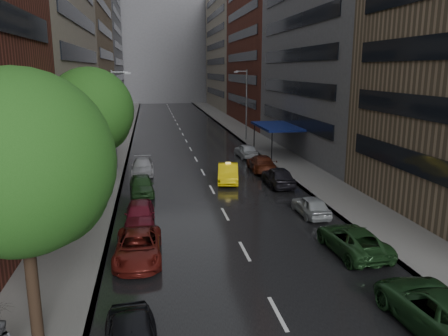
{
  "coord_description": "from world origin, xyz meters",
  "views": [
    {
      "loc": [
        -4.59,
        -10.62,
        9.23
      ],
      "look_at": [
        0.0,
        16.4,
        3.0
      ],
      "focal_mm": 35.0,
      "sensor_mm": 36.0,
      "label": 1
    }
  ],
  "objects": [
    {
      "name": "tree_mid",
      "position": [
        -8.6,
        20.46,
        6.44
      ],
      "size": [
        5.9,
        5.9,
        9.41
      ],
      "color": "#382619",
      "rests_on": "ground"
    },
    {
      "name": "parked_cars_right",
      "position": [
        5.4,
        16.27,
        0.75
      ],
      "size": [
        2.87,
        37.29,
        1.6
      ],
      "color": "#1D401F",
      "rests_on": "ground"
    },
    {
      "name": "taxi",
      "position": [
        1.66,
        24.15,
        0.77
      ],
      "size": [
        2.41,
        4.87,
        1.54
      ],
      "primitive_type": "imported",
      "rotation": [
        0.0,
        0.0,
        -0.17
      ],
      "color": "yellow",
      "rests_on": "ground"
    },
    {
      "name": "sidewalk_left",
      "position": [
        -9.0,
        50.0,
        0.07
      ],
      "size": [
        4.0,
        140.0,
        0.15
      ],
      "primitive_type": "cube",
      "color": "gray",
      "rests_on": "ground"
    },
    {
      "name": "ped_black_umbrella",
      "position": [
        -9.38,
        2.32,
        1.4
      ],
      "size": [
        0.96,
        0.98,
        2.09
      ],
      "color": "#4B4B50",
      "rests_on": "sidewalk_left"
    },
    {
      "name": "awning",
      "position": [
        8.98,
        35.0,
        3.13
      ],
      "size": [
        4.0,
        8.0,
        3.12
      ],
      "color": "navy",
      "rests_on": "sidewalk_right"
    },
    {
      "name": "building_far",
      "position": [
        0.0,
        118.0,
        16.0
      ],
      "size": [
        40.0,
        14.0,
        32.0
      ],
      "primitive_type": "cube",
      "color": "slate",
      "rests_on": "ground"
    },
    {
      "name": "tree_near",
      "position": [
        -8.6,
        3.38,
        6.4
      ],
      "size": [
        5.87,
        5.87,
        9.35
      ],
      "color": "#382619",
      "rests_on": "ground"
    },
    {
      "name": "street_lamp_left",
      "position": [
        -7.72,
        30.0,
        4.89
      ],
      "size": [
        1.74,
        0.22,
        9.0
      ],
      "color": "gray",
      "rests_on": "sidewalk_left"
    },
    {
      "name": "buildings_left",
      "position": [
        -15.0,
        58.79,
        15.99
      ],
      "size": [
        8.0,
        108.0,
        38.0
      ],
      "color": "maroon",
      "rests_on": "ground"
    },
    {
      "name": "buildings_right",
      "position": [
        15.0,
        56.7,
        15.03
      ],
      "size": [
        8.05,
        109.1,
        36.0
      ],
      "color": "#937A5B",
      "rests_on": "ground"
    },
    {
      "name": "parked_cars_left",
      "position": [
        -5.4,
        15.13,
        0.71
      ],
      "size": [
        2.37,
        31.13,
        1.48
      ],
      "color": "black",
      "rests_on": "ground"
    },
    {
      "name": "sidewalk_right",
      "position": [
        9.0,
        50.0,
        0.07
      ],
      "size": [
        4.0,
        140.0,
        0.15
      ],
      "primitive_type": "cube",
      "color": "gray",
      "rests_on": "ground"
    },
    {
      "name": "street_lamp_right",
      "position": [
        7.72,
        45.0,
        4.89
      ],
      "size": [
        1.74,
        0.22,
        9.0
      ],
      "color": "gray",
      "rests_on": "sidewalk_right"
    },
    {
      "name": "road",
      "position": [
        0.0,
        50.0,
        0.01
      ],
      "size": [
        14.0,
        140.0,
        0.01
      ],
      "primitive_type": "cube",
      "color": "black",
      "rests_on": "ground"
    },
    {
      "name": "tree_far",
      "position": [
        -8.6,
        30.74,
        5.21
      ],
      "size": [
        4.78,
        4.78,
        7.62
      ],
      "color": "#382619",
      "rests_on": "ground"
    }
  ]
}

